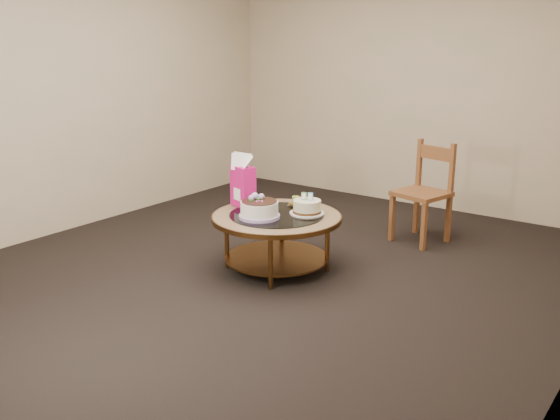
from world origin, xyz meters
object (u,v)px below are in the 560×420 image
Objects in this scene: coffee_table at (277,224)px; cream_cake at (307,207)px; gift_bag at (243,181)px; decorated_cake at (259,210)px; dining_chair at (424,192)px.

cream_cake reaches higher than coffee_table.
coffee_table is at bearing 12.82° from gift_bag.
coffee_table is 0.21m from decorated_cake.
cream_cake is at bearing 39.10° from coffee_table.
dining_chair is at bearing 65.12° from coffee_table.
decorated_cake is at bearing -100.63° from dining_chair.
coffee_table is at bearing 72.00° from decorated_cake.
decorated_cake is (-0.05, -0.15, 0.14)m from coffee_table.
coffee_table is at bearing -165.55° from cream_cake.
gift_bag is (-0.55, -0.12, 0.16)m from cream_cake.
coffee_table is 0.47m from gift_bag.
decorated_cake is 0.73× the size of gift_bag.
dining_chair is (0.45, 1.22, -0.06)m from cream_cake.
decorated_cake is 1.16× the size of cream_cake.
coffee_table is 2.37× the size of gift_bag.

